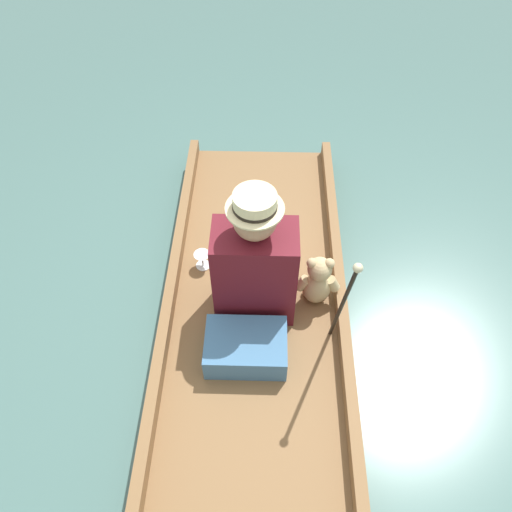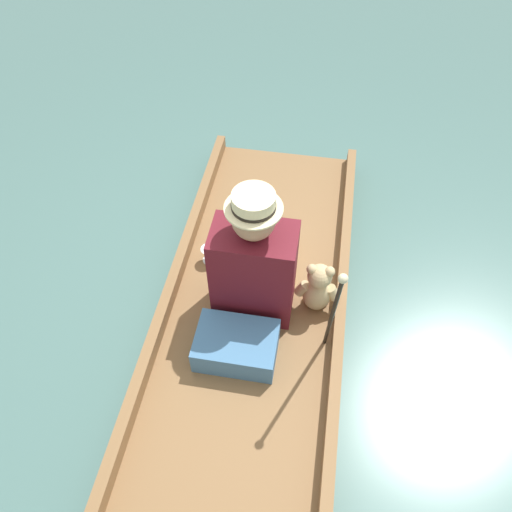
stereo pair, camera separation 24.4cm
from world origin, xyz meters
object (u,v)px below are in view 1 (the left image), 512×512
object	(u,v)px
wine_glass	(202,258)
walking_cane	(344,300)
teddy_bear	(318,281)
seated_person	(256,262)

from	to	relation	value
wine_glass	walking_cane	xyz separation A→B (m)	(0.78, -0.60, 0.44)
teddy_bear	walking_cane	distance (m)	0.51
wine_glass	walking_cane	distance (m)	1.08
seated_person	teddy_bear	world-z (taller)	seated_person
wine_glass	walking_cane	bearing A→B (deg)	-37.81
seated_person	wine_glass	world-z (taller)	seated_person
seated_person	walking_cane	size ratio (longest dim) A/B	1.00
seated_person	wine_glass	distance (m)	0.49
walking_cane	wine_glass	bearing A→B (deg)	142.19
wine_glass	walking_cane	world-z (taller)	walking_cane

